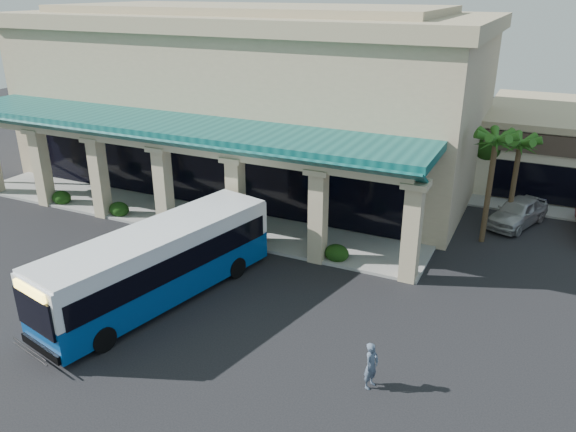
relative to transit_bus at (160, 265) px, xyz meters
The scene contains 9 objects.
ground 3.66m from the transit_bus, 17.74° to the left, with size 110.00×110.00×0.00m, color black.
main_building 18.15m from the transit_bus, 106.00° to the left, with size 30.80×14.80×11.35m, color tan, non-canonical shape.
arcade 9.28m from the transit_bus, 122.00° to the left, with size 30.00×6.20×5.70m, color #0C4948, non-canonical shape.
palm_0 16.79m from the transit_bus, 45.91° to the left, with size 2.40×2.40×6.60m, color #255917, non-canonical shape.
palm_1 19.65m from the transit_bus, 49.91° to the left, with size 2.40×2.40×5.80m, color #255917, non-canonical shape.
broadleaf_tree 22.66m from the transit_bus, 62.02° to the left, with size 2.60×2.60×4.81m, color black, non-canonical shape.
transit_bus is the anchor object (origin of this frame).
pedestrian 10.00m from the transit_bus, ahead, with size 0.62×0.40×1.69m, color #48576C.
car_silver 19.98m from the transit_bus, 49.15° to the left, with size 1.84×4.58×1.56m, color #A9A9A9.
Camera 1 is at (10.75, -17.69, 12.50)m, focal length 35.00 mm.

